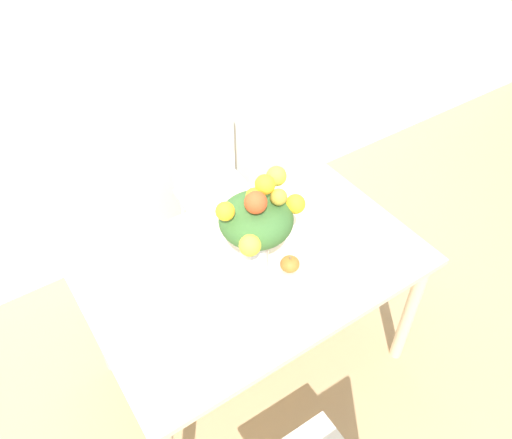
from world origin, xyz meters
The scene contains 6 objects.
ground_plane centered at (0.00, 0.00, 0.00)m, with size 12.00×12.00×0.00m, color tan.
wall_back centered at (0.00, 1.16, 1.35)m, with size 8.00×0.06×2.70m.
dining_table centered at (0.00, 0.00, 0.67)m, with size 1.40×0.90×0.77m.
flower_vase centered at (-0.02, -0.04, 1.04)m, with size 0.36×0.32×0.48m.
pumpkin centered at (0.10, -0.11, 0.80)m, with size 0.08×0.08×0.07m.
dining_chair_near_window centered at (0.27, 0.83, 0.49)m, with size 0.45×0.45×0.94m.
Camera 1 is at (-0.79, -1.18, 2.36)m, focal length 35.00 mm.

